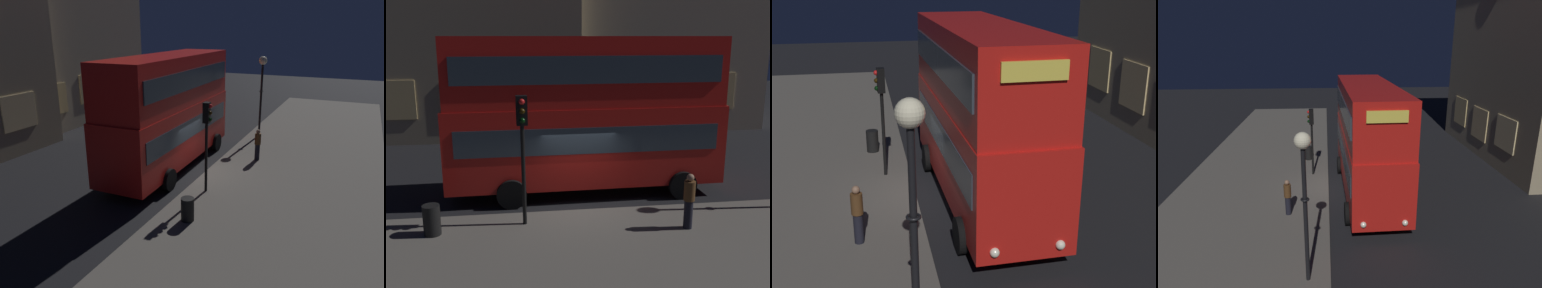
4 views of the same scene
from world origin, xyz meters
The scene contains 7 objects.
ground_plane centered at (0.00, 0.00, 0.00)m, with size 80.00×80.00×0.00m, color black.
sidewalk_slab centered at (0.00, -4.58, 0.06)m, with size 44.00×8.14×0.12m, color #5B564F.
double_decker_bus centered at (0.39, 1.55, 3.13)m, with size 9.96×3.01×5.66m.
traffic_light_near_kerb centered at (-1.88, -1.41, 2.93)m, with size 0.33×0.37×3.91m.
street_lamp centered at (7.40, -1.26, 3.95)m, with size 0.52×0.52×5.09m.
pedestrian centered at (2.89, -2.36, 0.99)m, with size 0.32×0.32×1.68m.
litter_bin centered at (-4.53, -1.78, 0.56)m, with size 0.49×0.49×0.89m, color black.
Camera 1 is at (-15.44, -7.01, 6.94)m, focal length 34.46 mm.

